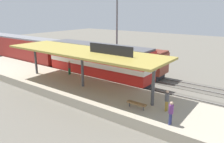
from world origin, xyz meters
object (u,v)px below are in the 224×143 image
object	(u,v)px
passenger_carriage_front	(18,48)
freight_car	(124,60)
light_mast	(117,12)
person_waiting	(171,112)
person_walking	(69,67)
locomotive	(98,62)
person_boarding	(167,100)
platform_bench	(137,104)

from	to	relation	value
passenger_carriage_front	freight_car	bearing A→B (deg)	-76.30
light_mast	person_waiting	size ratio (longest dim) A/B	6.84
person_walking	locomotive	bearing A→B (deg)	-46.23
freight_car	person_boarding	size ratio (longest dim) A/B	7.02
person_waiting	freight_car	bearing A→B (deg)	44.93
locomotive	person_waiting	size ratio (longest dim) A/B	8.44
platform_bench	person_walking	size ratio (longest dim) A/B	0.99
light_mast	person_boarding	xyz separation A→B (m)	(-12.73, -13.81, -6.54)
locomotive	freight_car	distance (m)	4.70
locomotive	passenger_carriage_front	size ratio (longest dim) A/B	0.72
light_mast	platform_bench	bearing A→B (deg)	-139.66
platform_bench	person_waiting	size ratio (longest dim) A/B	0.99
platform_bench	light_mast	xyz separation A→B (m)	(13.80, 11.72, 7.05)
platform_bench	person_waiting	xyz separation A→B (m)	(-0.80, -3.16, 0.51)
freight_car	person_walking	xyz separation A→B (m)	(-7.05, 3.43, -0.12)
locomotive	passenger_carriage_front	world-z (taller)	locomotive
platform_bench	person_walking	xyz separation A→B (m)	(3.55, 11.64, 0.51)
freight_car	light_mast	distance (m)	7.99
locomotive	person_walking	size ratio (longest dim) A/B	8.44
light_mast	person_walking	world-z (taller)	light_mast
freight_car	person_walking	size ratio (longest dim) A/B	7.02
passenger_carriage_front	person_boarding	xyz separation A→B (m)	(-4.93, -29.17, -0.46)
platform_bench	person_boarding	distance (m)	2.40
person_boarding	freight_car	bearing A→B (deg)	47.21
platform_bench	locomotive	bearing A→B (deg)	56.53
light_mast	person_boarding	distance (m)	19.89
person_waiting	person_walking	xyz separation A→B (m)	(4.35, 14.80, 0.00)
light_mast	person_walking	xyz separation A→B (m)	(-10.25, -0.08, -6.54)
locomotive	light_mast	world-z (taller)	light_mast
person_waiting	person_walking	distance (m)	15.42
platform_bench	person_boarding	size ratio (longest dim) A/B	0.99
person_boarding	passenger_carriage_front	bearing A→B (deg)	80.40
locomotive	person_boarding	distance (m)	12.22
passenger_carriage_front	freight_car	distance (m)	19.42
passenger_carriage_front	light_mast	bearing A→B (deg)	-63.07
platform_bench	freight_car	world-z (taller)	freight_car
passenger_carriage_front	freight_car	size ratio (longest dim) A/B	1.67
passenger_carriage_front	light_mast	size ratio (longest dim) A/B	1.71
locomotive	person_walking	world-z (taller)	locomotive
person_boarding	light_mast	bearing A→B (deg)	47.33
locomotive	person_walking	xyz separation A→B (m)	(-2.45, 2.56, -0.56)
light_mast	person_walking	distance (m)	12.16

